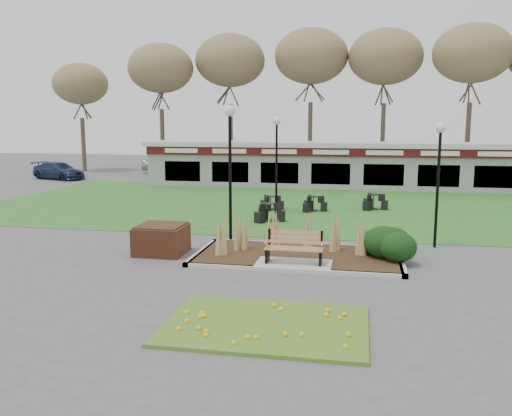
% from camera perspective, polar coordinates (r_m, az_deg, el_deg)
% --- Properties ---
extents(ground, '(100.00, 100.00, 0.00)m').
position_cam_1_polar(ground, '(15.84, 3.92, -6.38)').
color(ground, '#515154').
rests_on(ground, ground).
extents(lawn, '(34.00, 16.00, 0.02)m').
position_cam_1_polar(lawn, '(27.54, 7.03, 0.25)').
color(lawn, '#24651F').
rests_on(lawn, ground).
extents(flower_bed, '(4.20, 3.00, 0.16)m').
position_cam_1_polar(flower_bed, '(11.50, 1.01, -12.09)').
color(flower_bed, '#447521').
rests_on(flower_bed, ground).
extents(planting_bed, '(6.75, 3.40, 1.27)m').
position_cam_1_polar(planting_bed, '(16.96, 8.80, -4.15)').
color(planting_bed, '#322414').
rests_on(planting_bed, ground).
extents(park_bench, '(1.70, 0.66, 0.93)m').
position_cam_1_polar(park_bench, '(15.94, 4.06, -4.10)').
color(park_bench, '#AD794E').
rests_on(park_bench, ground).
extents(brick_planter, '(1.50, 1.50, 0.95)m').
position_cam_1_polar(brick_planter, '(17.73, -9.92, -3.24)').
color(brick_planter, brown).
rests_on(brick_planter, ground).
extents(food_pavilion, '(24.60, 3.40, 2.90)m').
position_cam_1_polar(food_pavilion, '(35.27, 8.00, 4.57)').
color(food_pavilion, gray).
rests_on(food_pavilion, ground).
extents(tree_backdrop, '(47.24, 5.24, 10.36)m').
position_cam_1_polar(tree_backdrop, '(43.39, 8.81, 14.49)').
color(tree_backdrop, '#47382B').
rests_on(tree_backdrop, ground).
extents(lamp_post_near_left, '(0.40, 0.40, 4.78)m').
position_cam_1_polar(lamp_post_near_left, '(18.91, -2.76, 6.87)').
color(lamp_post_near_left, black).
rests_on(lamp_post_near_left, ground).
extents(lamp_post_near_right, '(0.35, 0.35, 4.20)m').
position_cam_1_polar(lamp_post_near_right, '(18.95, 18.73, 5.10)').
color(lamp_post_near_right, black).
rests_on(lamp_post_near_right, ground).
extents(lamp_post_mid_right, '(0.37, 0.37, 4.43)m').
position_cam_1_polar(lamp_post_mid_right, '(24.54, 2.18, 6.79)').
color(lamp_post_mid_right, black).
rests_on(lamp_post_mid_right, ground).
extents(bistro_set_a, '(1.26, 1.43, 0.76)m').
position_cam_1_polar(bistro_set_a, '(23.06, 1.27, -0.75)').
color(bistro_set_a, black).
rests_on(bistro_set_a, ground).
extents(bistro_set_b, '(1.16, 1.31, 0.70)m').
position_cam_1_polar(bistro_set_b, '(25.79, 6.04, 0.21)').
color(bistro_set_b, black).
rests_on(bistro_set_b, ground).
extents(bistro_set_c, '(1.20, 1.16, 0.65)m').
position_cam_1_polar(bistro_set_c, '(26.08, 1.56, 0.32)').
color(bistro_set_c, black).
rests_on(bistro_set_c, ground).
extents(bistro_set_d, '(1.21, 1.37, 0.73)m').
position_cam_1_polar(bistro_set_d, '(26.74, 12.24, 0.39)').
color(bistro_set_d, black).
rests_on(bistro_set_d, ground).
extents(car_silver, '(4.85, 2.10, 1.63)m').
position_cam_1_polar(car_silver, '(44.96, -8.87, 4.67)').
color(car_silver, '#B3B3B8').
rests_on(car_silver, ground).
extents(car_black, '(4.40, 3.01, 1.37)m').
position_cam_1_polar(car_black, '(43.88, -4.41, 4.48)').
color(car_black, black).
rests_on(car_black, ground).
extents(car_blue, '(4.66, 3.06, 1.25)m').
position_cam_1_polar(car_blue, '(42.38, -20.05, 3.70)').
color(car_blue, navy).
rests_on(car_blue, ground).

